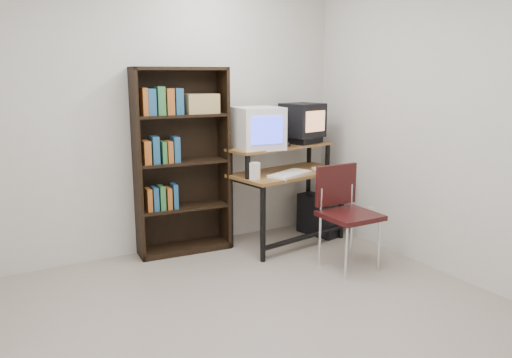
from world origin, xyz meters
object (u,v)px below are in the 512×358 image
crt_tv (302,120)px  bookshelf (181,159)px  pc_tower (319,215)px  computer_desk (287,176)px  school_chair (345,205)px  crt_monitor (257,128)px

crt_tv → bookshelf: (-1.26, 0.17, -0.32)m
pc_tower → bookshelf: size_ratio=0.26×
computer_desk → school_chair: 0.80m
pc_tower → crt_monitor: bearing=164.4°
computer_desk → school_chair: (0.10, -0.78, -0.13)m
bookshelf → computer_desk: bearing=-12.3°
crt_monitor → school_chair: bearing=-61.0°
computer_desk → crt_tv: crt_tv is taller
crt_monitor → crt_tv: bearing=9.7°
crt_monitor → bookshelf: bearing=167.0°
pc_tower → school_chair: school_chair is taller
school_chair → bookshelf: bookshelf is taller
pc_tower → school_chair: (-0.34, -0.82, 0.34)m
computer_desk → crt_tv: 0.61m
crt_tv → pc_tower: (0.17, -0.09, -1.01)m
crt_monitor → school_chair: size_ratio=0.52×
crt_tv → bookshelf: 1.31m
crt_monitor → bookshelf: 0.79m
crt_monitor → pc_tower: 1.21m
computer_desk → crt_tv: size_ratio=2.90×
computer_desk → crt_monitor: bearing=156.0°
crt_tv → school_chair: size_ratio=0.47×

